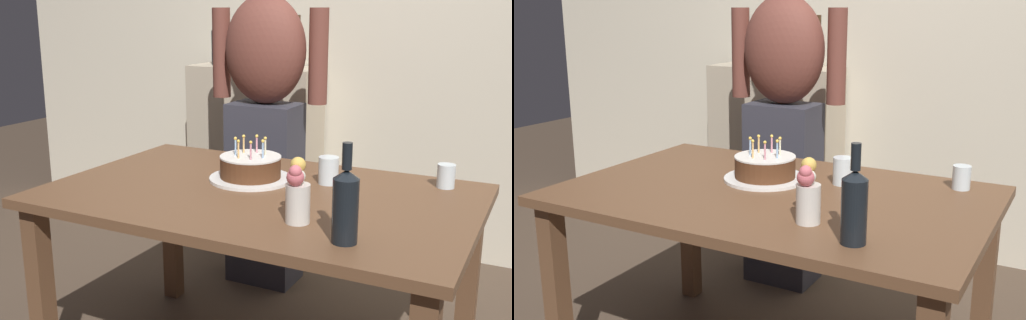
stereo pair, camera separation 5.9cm
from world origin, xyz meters
TOP-DOWN VIEW (x-y plane):
  - back_wall at (0.00, 1.55)m, footprint 5.20×0.10m
  - dining_table at (0.00, 0.00)m, footprint 1.50×0.96m
  - birthday_cake at (-0.10, 0.11)m, footprint 0.31×0.31m
  - water_glass_near at (0.58, 0.35)m, footprint 0.06×0.06m
  - water_glass_far at (0.18, 0.20)m, footprint 0.08×0.08m
  - wine_bottle at (0.43, -0.32)m, footprint 0.07×0.07m
  - flower_vase at (0.25, -0.24)m, footprint 0.08×0.08m
  - person_man_bearded at (-0.37, 0.78)m, footprint 0.61×0.27m
  - shelf_cabinet at (-0.71, 1.33)m, footprint 0.78×0.30m

SIDE VIEW (x-z plane):
  - shelf_cabinet at x=-0.71m, z-range -0.13..1.20m
  - dining_table at x=0.00m, z-range 0.27..1.01m
  - water_glass_near at x=0.58m, z-range 0.74..0.83m
  - birthday_cake at x=-0.10m, z-range 0.70..0.87m
  - water_glass_far at x=0.18m, z-range 0.74..0.84m
  - flower_vase at x=0.25m, z-range 0.73..0.93m
  - wine_bottle at x=0.43m, z-range 0.71..0.99m
  - person_man_bearded at x=-0.37m, z-range 0.04..1.70m
  - back_wall at x=0.00m, z-range 0.00..2.60m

